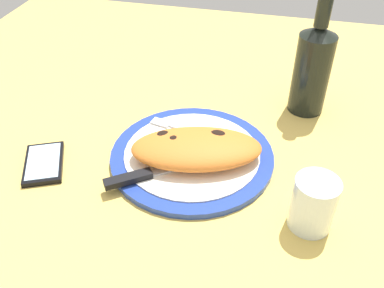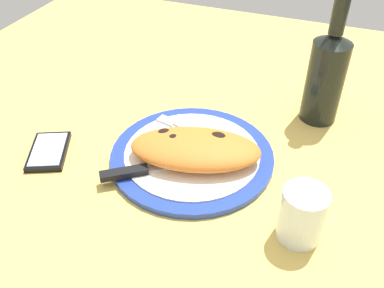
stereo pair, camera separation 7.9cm
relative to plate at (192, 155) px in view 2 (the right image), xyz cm
name	(u,v)px [view 2 (the right image)]	position (x,y,z in cm)	size (l,w,h in cm)	color
ground_plane	(192,164)	(0.00, 0.00, -2.23)	(150.00, 150.00, 3.00)	#DBB756
plate	(192,155)	(0.00, 0.00, 0.00)	(31.03, 31.03, 1.54)	#233D99
calzone	(195,149)	(-1.16, 1.34, 3.05)	(26.32, 17.88, 4.43)	orange
fork	(186,128)	(3.69, -6.48, 1.01)	(16.92, 5.12, 0.40)	silver
knife	(144,170)	(6.08, 8.29, 1.29)	(19.59, 14.71, 1.20)	silver
smartphone	(49,151)	(26.53, 8.51, -0.17)	(10.92, 13.05, 1.16)	black
water_glass	(301,218)	(-22.13, 11.29, 3.23)	(6.98, 6.98, 9.21)	silver
wine_bottle	(326,75)	(-20.39, -22.60, 9.62)	(7.70, 7.70, 26.91)	black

